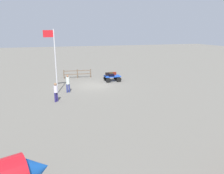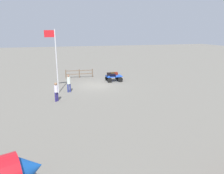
{
  "view_description": "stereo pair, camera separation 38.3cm",
  "coord_description": "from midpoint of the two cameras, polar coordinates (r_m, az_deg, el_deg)",
  "views": [
    {
      "loc": [
        4.84,
        22.08,
        5.71
      ],
      "look_at": [
        -0.12,
        6.0,
        1.3
      ],
      "focal_mm": 34.68,
      "sensor_mm": 36.0,
      "label": 1
    },
    {
      "loc": [
        4.47,
        22.19,
        5.71
      ],
      "look_at": [
        -0.12,
        6.0,
        1.3
      ],
      "focal_mm": 34.68,
      "sensor_mm": 36.0,
      "label": 2
    }
  ],
  "objects": [
    {
      "name": "wooden_fence",
      "position": [
        27.12,
        -8.23,
        3.69
      ],
      "size": [
        3.39,
        0.32,
        1.06
      ],
      "color": "brown",
      "rests_on": "ground"
    },
    {
      "name": "suitcase_olive",
      "position": [
        25.15,
        0.47,
        3.51
      ],
      "size": [
        0.53,
        0.41,
        0.35
      ],
      "color": "#422C16",
      "rests_on": "luggage_cart"
    },
    {
      "name": "suitcase_grey",
      "position": [
        25.4,
        1.41,
        3.57
      ],
      "size": [
        0.58,
        0.47,
        0.31
      ],
      "color": "maroon",
      "rests_on": "luggage_cart"
    },
    {
      "name": "worker_trailing",
      "position": [
        18.29,
        -13.93,
        -0.93
      ],
      "size": [
        0.43,
        0.43,
        1.61
      ],
      "color": "navy",
      "rests_on": "ground"
    },
    {
      "name": "suitcase_dark",
      "position": [
        24.53,
        0.69,
        3.09
      ],
      "size": [
        0.66,
        0.42,
        0.24
      ],
      "color": "black",
      "rests_on": "luggage_cart"
    },
    {
      "name": "ground_plane",
      "position": [
        23.32,
        -3.84,
        0.48
      ],
      "size": [
        120.0,
        120.0,
        0.0
      ],
      "primitive_type": "plane",
      "color": "slate"
    },
    {
      "name": "luggage_cart",
      "position": [
        25.0,
        0.87,
        2.59
      ],
      "size": [
        1.82,
        1.3,
        0.66
      ],
      "color": "blue",
      "rests_on": "ground"
    },
    {
      "name": "flagpole",
      "position": [
        20.36,
        -14.26,
        7.89
      ],
      "size": [
        0.96,
        0.17,
        5.84
      ],
      "color": "silver",
      "rests_on": "ground"
    },
    {
      "name": "worker_lead",
      "position": [
        20.78,
        -10.81,
        1.2
      ],
      "size": [
        0.35,
        0.35,
        1.69
      ],
      "color": "navy",
      "rests_on": "ground"
    },
    {
      "name": "suitcase_tan",
      "position": [
        24.93,
        -0.4,
        3.41
      ],
      "size": [
        0.54,
        0.42,
        0.35
      ],
      "color": "black",
      "rests_on": "luggage_cart"
    }
  ]
}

